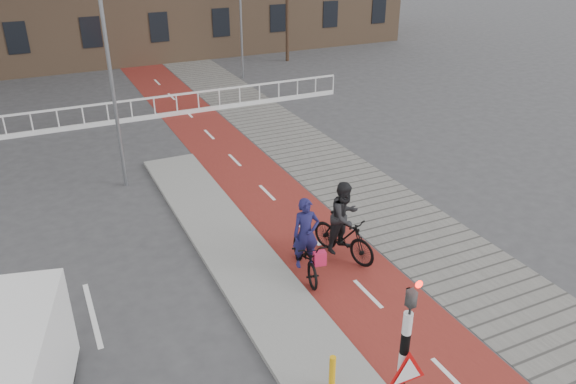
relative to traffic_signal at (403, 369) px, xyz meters
name	(u,v)px	position (x,y,z in m)	size (l,w,h in m)	color
ground	(358,369)	(0.60, 2.02, -1.99)	(120.00, 120.00, 0.00)	#38383A
bike_lane	(245,170)	(2.10, 12.02, -1.98)	(2.50, 60.00, 0.01)	maroon
sidewalk	(315,157)	(4.90, 12.02, -1.98)	(3.00, 60.00, 0.01)	slate
curb_island	(250,271)	(-0.10, 6.02, -1.93)	(1.80, 16.00, 0.12)	gray
traffic_signal	(403,369)	(0.00, 0.00, 0.00)	(0.80, 0.80, 3.68)	black
bollard	(332,372)	(-0.16, 1.74, -1.51)	(0.12, 0.12, 0.72)	#E6A30C
cyclist_near	(306,250)	(1.15, 5.42, -1.29)	(1.04, 2.07, 2.05)	black
cyclist_far	(344,227)	(2.38, 5.68, -1.10)	(1.19, 2.08, 2.13)	black
railing	(33,128)	(-4.40, 19.02, -1.68)	(28.00, 0.10, 0.99)	silver
tree_right	(287,2)	(10.64, 26.63, 1.51)	(0.21, 0.21, 7.00)	black
streetlight_near	(108,57)	(-1.92, 12.55, 2.26)	(0.12, 0.12, 8.51)	slate
streetlight_right	(241,11)	(6.64, 23.94, 1.60)	(0.12, 0.12, 7.17)	slate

